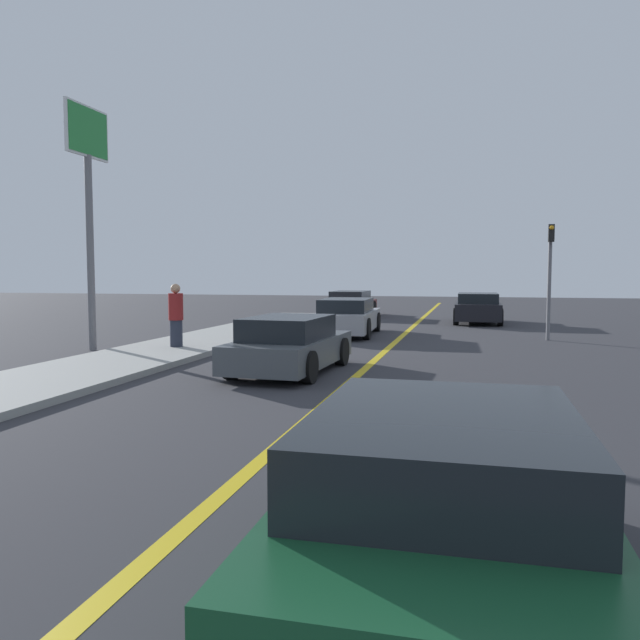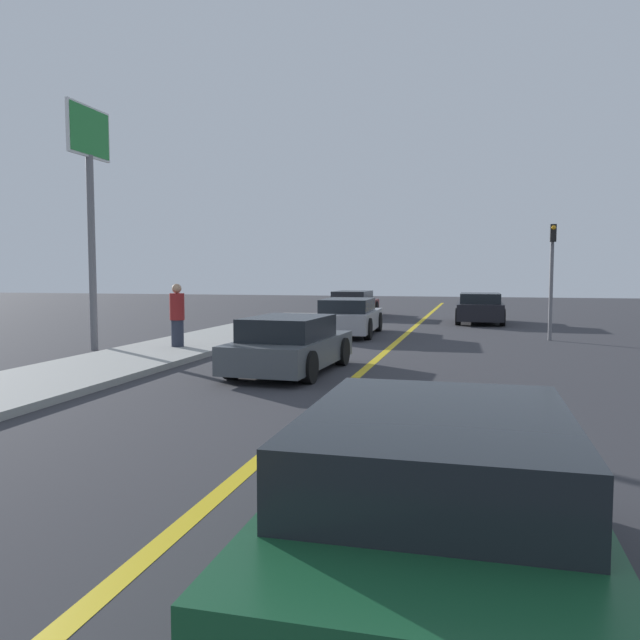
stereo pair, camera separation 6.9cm
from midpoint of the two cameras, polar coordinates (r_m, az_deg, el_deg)
name	(u,v)px [view 1 (the left image)]	position (r m, az deg, el deg)	size (l,w,h in m)	color
road_center_line	(376,359)	(15.77, 5.05, -3.55)	(0.20, 60.00, 0.01)	gold
sidewalk_left	(139,357)	(16.13, -16.37, -3.29)	(2.84, 32.73, 0.14)	#9E9E99
car_near_right_lane	(445,505)	(4.36, 10.86, -16.30)	(1.98, 3.95, 1.30)	#144728
car_ahead_center	(290,345)	(13.56, -2.94, -2.30)	(2.02, 4.15, 1.23)	#4C5156
car_far_distant	(347,317)	(21.69, 2.41, 0.28)	(2.07, 4.73, 1.27)	#9E9EA3
car_parked_left_lot	(478,308)	(27.60, 14.16, 1.05)	(2.00, 4.16, 1.29)	black
car_oncoming_far	(351,304)	(30.97, 2.79, 1.49)	(1.99, 4.61, 1.26)	maroon
pedestrian_mid_group	(176,316)	(17.51, -13.15, 0.40)	(0.40, 0.40, 1.72)	#282D3D
traffic_light	(550,269)	(21.12, 20.19, 4.41)	(0.18, 0.40, 3.68)	slate
roadside_sign	(88,170)	(18.64, -20.55, 12.74)	(0.20, 1.86, 6.69)	slate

